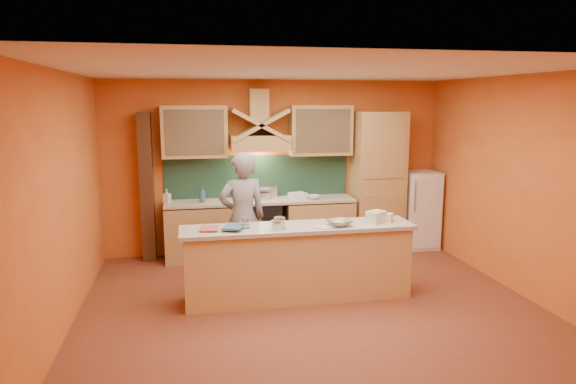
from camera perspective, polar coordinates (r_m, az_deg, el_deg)
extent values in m
cube|color=brown|center=(6.40, 2.58, -12.61)|extent=(5.50, 5.00, 0.01)
cube|color=white|center=(5.91, 2.80, 13.30)|extent=(5.50, 5.00, 0.01)
cube|color=orange|center=(8.42, -1.36, 2.81)|extent=(5.50, 0.02, 2.80)
cube|color=orange|center=(3.68, 12.03, -6.98)|extent=(5.50, 0.02, 2.80)
cube|color=orange|center=(5.98, -23.84, -1.06)|extent=(0.02, 5.00, 2.80)
cube|color=orange|center=(7.16, 24.59, 0.60)|extent=(0.02, 5.00, 2.80)
cube|color=tan|center=(8.19, -9.64, -4.46)|extent=(1.10, 0.60, 0.86)
cube|color=tan|center=(8.44, 3.38, -3.89)|extent=(1.10, 0.60, 0.86)
cube|color=#B5AB99|center=(8.16, -3.06, -1.00)|extent=(3.00, 0.62, 0.04)
cube|color=black|center=(8.26, -3.03, -4.06)|extent=(0.60, 0.58, 0.90)
cube|color=#19382B|center=(8.38, -3.36, 1.72)|extent=(3.00, 0.03, 0.70)
cube|color=tan|center=(8.08, -3.17, 5.48)|extent=(0.92, 0.50, 0.24)
cube|color=tan|center=(8.16, -3.31, 9.60)|extent=(0.30, 0.30, 0.50)
cube|color=tan|center=(8.07, -10.35, 6.61)|extent=(1.00, 0.35, 0.80)
cube|color=tan|center=(8.34, 3.61, 6.86)|extent=(1.00, 0.35, 0.80)
cube|color=tan|center=(8.60, 9.89, 1.13)|extent=(0.80, 0.60, 2.30)
cube|color=white|center=(8.98, 14.27, -1.89)|extent=(0.58, 0.60, 1.30)
cube|color=#472816|center=(8.21, -15.41, 0.50)|extent=(0.20, 0.30, 2.30)
cube|color=#DBB570|center=(6.50, 1.12, -8.09)|extent=(2.80, 0.55, 0.88)
cube|color=#B5AB99|center=(6.36, 1.13, -3.99)|extent=(2.90, 0.62, 0.05)
imported|color=gray|center=(7.02, -5.08, -2.87)|extent=(0.71, 0.52, 1.80)
cylinder|color=#B3B3BA|center=(8.08, -4.49, -0.61)|extent=(0.28, 0.28, 0.14)
cylinder|color=silver|center=(8.26, -2.50, -0.42)|extent=(0.19, 0.19, 0.12)
imported|color=beige|center=(8.08, -13.31, -0.44)|extent=(0.13, 0.13, 0.21)
imported|color=#33598E|center=(8.04, -9.51, -0.24)|extent=(0.10, 0.10, 0.25)
imported|color=silver|center=(8.20, 2.87, -0.57)|extent=(0.22, 0.22, 0.06)
cube|color=white|center=(8.25, 1.09, -0.40)|extent=(0.31, 0.27, 0.09)
imported|color=#C04644|center=(6.24, -9.68, -4.06)|extent=(0.25, 0.31, 0.03)
imported|color=#3B5D82|center=(6.23, -7.07, -3.82)|extent=(0.33, 0.38, 0.02)
cylinder|color=silver|center=(6.19, -0.95, -3.47)|extent=(0.16, 0.16, 0.14)
cylinder|color=white|center=(6.25, -4.80, -3.40)|extent=(0.15, 0.15, 0.14)
cube|color=white|center=(6.15, -1.23, -3.80)|extent=(0.14, 0.14, 0.09)
imported|color=white|center=(6.38, 5.71, -3.43)|extent=(0.36, 0.36, 0.07)
cube|color=beige|center=(6.28, 4.12, -3.90)|extent=(0.26, 0.24, 0.01)
cube|color=beige|center=(6.61, 9.77, -2.72)|extent=(0.28, 0.27, 0.15)
cube|color=beige|center=(6.70, 10.80, -2.78)|extent=(0.21, 0.21, 0.10)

